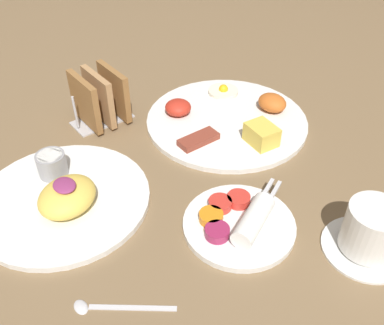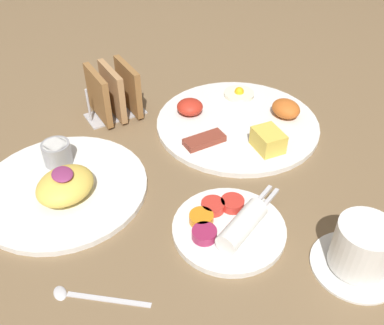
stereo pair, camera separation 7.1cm
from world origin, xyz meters
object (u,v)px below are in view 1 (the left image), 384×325
object	(u,v)px
plate_condiments	(239,222)
coffee_cup	(371,232)
toast_rack	(100,99)
plate_foreground	(63,195)
plate_breakfast	(229,119)

from	to	relation	value
plate_condiments	coffee_cup	bearing A→B (deg)	38.36
plate_condiments	coffee_cup	size ratio (longest dim) A/B	1.53
plate_condiments	toast_rack	xyz separation A→B (m)	(-0.38, -0.02, 0.04)
toast_rack	plate_condiments	bearing A→B (deg)	2.73
plate_condiments	toast_rack	world-z (taller)	toast_rack
plate_foreground	coffee_cup	distance (m)	0.46
plate_condiments	toast_rack	distance (m)	0.38
plate_breakfast	plate_foreground	size ratio (longest dim) A/B	1.16
plate_foreground	coffee_cup	size ratio (longest dim) A/B	2.27
plate_foreground	plate_condiments	bearing A→B (deg)	40.81
plate_condiments	coffee_cup	distance (m)	0.18
plate_breakfast	plate_foreground	world-z (taller)	plate_foreground
plate_breakfast	toast_rack	bearing A→B (deg)	-130.45
plate_breakfast	toast_rack	distance (m)	0.25
plate_breakfast	plate_condiments	world-z (taller)	plate_breakfast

